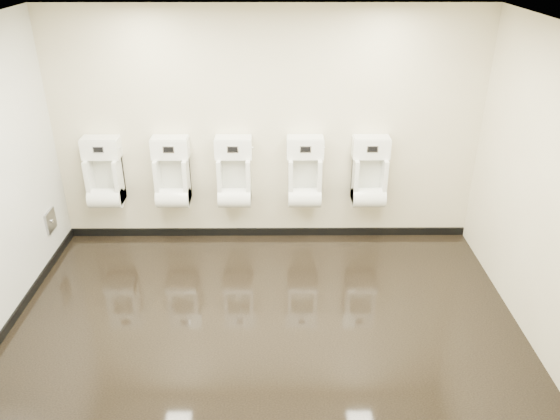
{
  "coord_description": "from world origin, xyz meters",
  "views": [
    {
      "loc": [
        0.12,
        -4.34,
        3.44
      ],
      "look_at": [
        0.15,
        0.55,
        0.96
      ],
      "focal_mm": 35.0,
      "sensor_mm": 36.0,
      "label": 1
    }
  ],
  "objects_px": {
    "access_panel": "(50,221)",
    "urinal_4": "(369,177)",
    "urinal_3": "(305,177)",
    "urinal_0": "(104,178)",
    "urinal_2": "(234,177)",
    "urinal_1": "(172,177)"
  },
  "relations": [
    {
      "from": "urinal_1",
      "to": "urinal_2",
      "type": "height_order",
      "value": "same"
    },
    {
      "from": "access_panel",
      "to": "urinal_3",
      "type": "distance_m",
      "value": 2.98
    },
    {
      "from": "urinal_3",
      "to": "urinal_0",
      "type": "bearing_deg",
      "value": 180.0
    },
    {
      "from": "urinal_3",
      "to": "urinal_4",
      "type": "height_order",
      "value": "same"
    },
    {
      "from": "urinal_4",
      "to": "urinal_0",
      "type": "bearing_deg",
      "value": 180.0
    },
    {
      "from": "access_panel",
      "to": "urinal_4",
      "type": "xyz_separation_m",
      "value": [
        3.7,
        0.4,
        0.36
      ]
    },
    {
      "from": "urinal_1",
      "to": "urinal_0",
      "type": "bearing_deg",
      "value": 180.0
    },
    {
      "from": "urinal_0",
      "to": "urinal_3",
      "type": "xyz_separation_m",
      "value": [
        2.37,
        0.0,
        0.0
      ]
    },
    {
      "from": "urinal_3",
      "to": "urinal_4",
      "type": "distance_m",
      "value": 0.77
    },
    {
      "from": "access_panel",
      "to": "urinal_3",
      "type": "xyz_separation_m",
      "value": [
        2.93,
        0.4,
        0.36
      ]
    },
    {
      "from": "urinal_3",
      "to": "urinal_4",
      "type": "bearing_deg",
      "value": 0.0
    },
    {
      "from": "urinal_1",
      "to": "urinal_3",
      "type": "distance_m",
      "value": 1.57
    },
    {
      "from": "urinal_1",
      "to": "urinal_2",
      "type": "bearing_deg",
      "value": 0.0
    },
    {
      "from": "access_panel",
      "to": "urinal_0",
      "type": "relative_size",
      "value": 0.3
    },
    {
      "from": "urinal_0",
      "to": "urinal_3",
      "type": "bearing_deg",
      "value": 0.0
    },
    {
      "from": "urinal_2",
      "to": "urinal_4",
      "type": "height_order",
      "value": "same"
    },
    {
      "from": "urinal_2",
      "to": "urinal_3",
      "type": "height_order",
      "value": "same"
    },
    {
      "from": "urinal_1",
      "to": "urinal_4",
      "type": "bearing_deg",
      "value": 0.0
    },
    {
      "from": "access_panel",
      "to": "urinal_4",
      "type": "distance_m",
      "value": 3.74
    },
    {
      "from": "urinal_4",
      "to": "urinal_2",
      "type": "bearing_deg",
      "value": 180.0
    },
    {
      "from": "urinal_2",
      "to": "urinal_4",
      "type": "relative_size",
      "value": 1.0
    },
    {
      "from": "urinal_3",
      "to": "urinal_4",
      "type": "xyz_separation_m",
      "value": [
        0.77,
        0.0,
        0.0
      ]
    }
  ]
}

